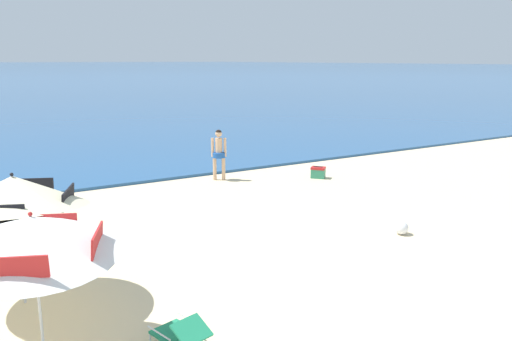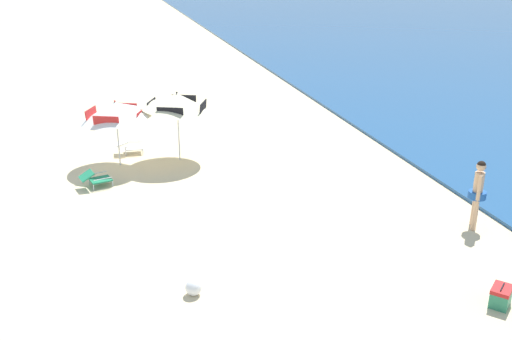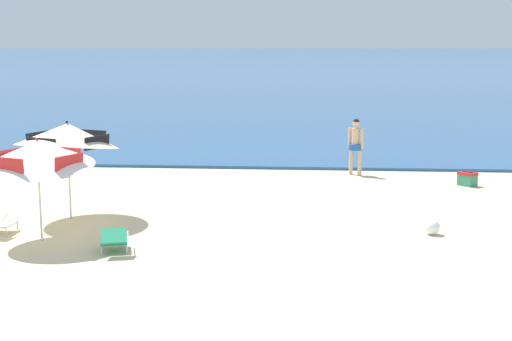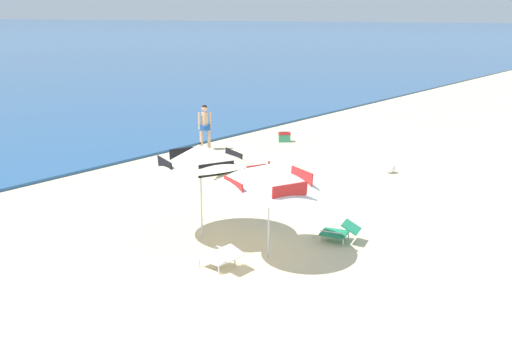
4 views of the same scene
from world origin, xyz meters
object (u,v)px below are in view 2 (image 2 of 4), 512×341
at_px(lounge_chair_under_umbrella, 96,178).
at_px(beach_ball, 194,288).
at_px(beach_umbrella_striped_second, 177,102).
at_px(cooler_box, 501,296).
at_px(person_standing_near_shore, 478,190).
at_px(lounge_chair_beside_umbrella, 130,146).
at_px(beach_umbrella_striped_main, 116,110).

xyz_separation_m(lounge_chair_under_umbrella, beach_ball, (6.50, 1.90, -0.11)).
bearing_deg(lounge_chair_under_umbrella, beach_ball, 16.26).
bearing_deg(beach_umbrella_striped_second, lounge_chair_under_umbrella, -56.84).
bearing_deg(cooler_box, beach_umbrella_striped_second, -154.20).
bearing_deg(beach_umbrella_striped_second, person_standing_near_shore, 42.70).
bearing_deg(lounge_chair_beside_umbrella, lounge_chair_under_umbrella, -21.98).
distance_m(person_standing_near_shore, cooler_box, 3.63).
distance_m(beach_umbrella_striped_second, beach_ball, 8.53).
bearing_deg(beach_ball, cooler_box, 71.71).
relative_size(beach_umbrella_striped_main, lounge_chair_beside_umbrella, 3.04).
xyz_separation_m(beach_umbrella_striped_main, lounge_chair_beside_umbrella, (-1.11, 0.39, -1.57)).
height_order(cooler_box, beach_ball, cooler_box).
xyz_separation_m(lounge_chair_under_umbrella, person_standing_near_shore, (5.24, 9.22, 0.76)).
height_order(beach_umbrella_striped_main, beach_ball, beach_umbrella_striped_main).
xyz_separation_m(beach_umbrella_striped_second, lounge_chair_under_umbrella, (1.79, -2.73, -1.72)).
bearing_deg(beach_ball, beach_umbrella_striped_second, 174.23).
height_order(beach_umbrella_striped_main, person_standing_near_shore, beach_umbrella_striped_main).
bearing_deg(lounge_chair_beside_umbrella, beach_umbrella_striped_main, -19.45).
height_order(lounge_chair_beside_umbrella, beach_ball, lounge_chair_beside_umbrella).
bearing_deg(cooler_box, lounge_chair_under_umbrella, -137.66).
height_order(lounge_chair_beside_umbrella, cooler_box, lounge_chair_beside_umbrella).
bearing_deg(beach_umbrella_striped_second, cooler_box, 25.80).
xyz_separation_m(beach_umbrella_striped_second, lounge_chair_beside_umbrella, (-1.08, -1.58, -1.72)).
relative_size(lounge_chair_beside_umbrella, beach_ball, 2.65).
bearing_deg(person_standing_near_shore, lounge_chair_under_umbrella, -119.62).
distance_m(beach_umbrella_striped_main, beach_umbrella_striped_second, 1.97).
xyz_separation_m(cooler_box, beach_ball, (-1.91, -5.77, -0.04)).
xyz_separation_m(beach_umbrella_striped_main, cooler_box, (10.17, 6.90, -1.65)).
bearing_deg(beach_ball, lounge_chair_under_umbrella, -163.74).
bearing_deg(lounge_chair_beside_umbrella, beach_ball, 4.52).
bearing_deg(beach_umbrella_striped_main, beach_ball, 7.79).
bearing_deg(beach_ball, lounge_chair_beside_umbrella, -175.48).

